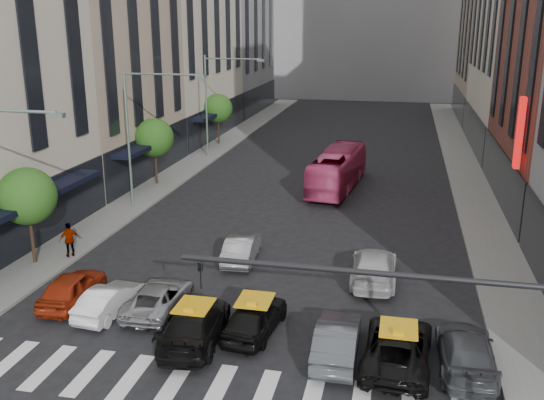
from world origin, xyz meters
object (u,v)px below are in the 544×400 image
Objects in this scene: streetlamp_far at (216,93)px; bus at (338,169)px; car_red at (72,288)px; car_white_front at (109,300)px; taxi_center at (255,317)px; streetlamp_mid at (141,121)px; taxi_left at (195,324)px; pedestrian_far at (70,240)px.

streetlamp_far reaches higher than bus.
car_red is 0.40× the size of bus.
taxi_center is at bearing -177.48° from car_white_front.
streetlamp_mid reaches higher than taxi_left.
streetlamp_far reaches higher than taxi_left.
streetlamp_mid is 2.34× the size of car_white_front.
taxi_left is at bearing -60.50° from streetlamp_mid.
streetlamp_far reaches higher than taxi_center.
car_red is at bearing -79.86° from streetlamp_mid.
bus is (2.92, 23.55, 0.71)m from taxi_left.
car_white_front is 0.37× the size of bus.
car_red is 2.31× the size of pedestrian_far.
pedestrian_far is (-0.36, -8.88, -4.84)m from streetlamp_mid.
taxi_center is 22.47m from bus.
taxi_left reaches higher than car_white_front.
taxi_left is at bearing 88.69° from bus.
bus is 5.72× the size of pedestrian_far.
car_red is 1.01× the size of taxi_center.
bus is at bearing -34.40° from streetlamp_far.
taxi_center is 2.29× the size of pedestrian_far.
pedestrian_far is (-4.86, 5.27, 0.43)m from car_white_front.
streetlamp_far is (0.00, 16.00, 0.00)m from streetlamp_mid.
car_white_front is 6.46m from taxi_center.
bus is at bearing -85.62° from taxi_center.
taxi_center reaches higher than car_white_front.
pedestrian_far is at bearing -19.93° from taxi_center.
car_white_front is 2.11× the size of pedestrian_far.
car_white_front is at bearing 3.50° from taxi_center.
pedestrian_far is at bearing -62.75° from car_red.
streetlamp_far is at bearing 90.00° from streetlamp_mid.
streetlamp_far is at bearing -132.41° from pedestrian_far.
car_white_front is 7.18m from pedestrian_far.
car_red is 0.82× the size of taxi_left.
pedestrian_far is at bearing -41.91° from car_white_front.
streetlamp_mid is at bearing 39.92° from bus.
streetlamp_mid is 14.68m from car_red.
taxi_center is at bearing 93.76° from bus.
taxi_left is 11.36m from pedestrian_far.
bus reaches higher than taxi_center.
car_white_front is (2.08, -0.63, -0.08)m from car_red.
car_red is 23.43m from bus.
streetlamp_far is 2.13× the size of car_red.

